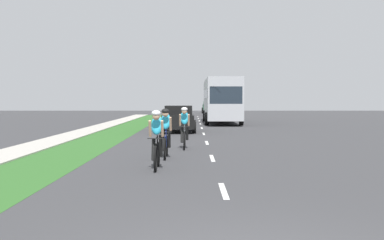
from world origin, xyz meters
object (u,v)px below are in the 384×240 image
object	(u,v)px
cyclist_lead	(159,139)
pickup_dark_green	(212,107)
suv_maroon	(217,108)
sedan_black	(181,119)
bus_silver	(223,98)
cyclist_trailing	(168,133)
cyclist_distant	(187,127)

from	to	relation	value
cyclist_lead	pickup_dark_green	bearing A→B (deg)	86.50
cyclist_lead	suv_maroon	distance (m)	45.38
sedan_black	bus_silver	world-z (taller)	bus_silver
cyclist_lead	pickup_dark_green	xyz separation A→B (m)	(3.44, 56.23, 0.02)
suv_maroon	cyclist_trailing	bearing A→B (deg)	-94.64
cyclist_lead	cyclist_trailing	distance (m)	2.50
cyclist_trailing	pickup_dark_green	distance (m)	53.83
cyclist_lead	sedan_black	distance (m)	15.47
sedan_black	cyclist_trailing	bearing A→B (deg)	-90.30
cyclist_trailing	cyclist_distant	world-z (taller)	same
pickup_dark_green	bus_silver	bearing A→B (deg)	-90.33
cyclist_lead	bus_silver	distance (m)	26.67
cyclist_lead	cyclist_trailing	world-z (taller)	same
bus_silver	suv_maroon	size ratio (longest dim) A/B	2.47
cyclist_lead	cyclist_trailing	size ratio (longest dim) A/B	1.00
cyclist_trailing	bus_silver	world-z (taller)	bus_silver
cyclist_lead	cyclist_distant	world-z (taller)	same
cyclist_distant	bus_silver	world-z (taller)	bus_silver
cyclist_trailing	cyclist_lead	bearing A→B (deg)	-92.40
suv_maroon	cyclist_lead	bearing A→B (deg)	-94.51
cyclist_trailing	suv_maroon	world-z (taller)	suv_maroon
suv_maroon	pickup_dark_green	xyz separation A→B (m)	(-0.13, 10.99, -0.12)
pickup_dark_green	cyclist_distant	bearing A→B (deg)	-93.15
sedan_black	suv_maroon	distance (m)	29.97
cyclist_distant	sedan_black	bearing A→B (deg)	92.75
cyclist_trailing	cyclist_distant	xyz separation A→B (m)	(0.55, 3.03, 0.00)
pickup_dark_green	cyclist_trailing	bearing A→B (deg)	-93.55
bus_silver	cyclist_distant	bearing A→B (deg)	-97.14
sedan_black	pickup_dark_green	distance (m)	40.89
cyclist_distant	bus_silver	xyz separation A→B (m)	(2.62, 20.91, 1.17)
cyclist_lead	suv_maroon	bearing A→B (deg)	85.49
cyclist_lead	sedan_black	xyz separation A→B (m)	(0.17, 15.47, -0.04)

